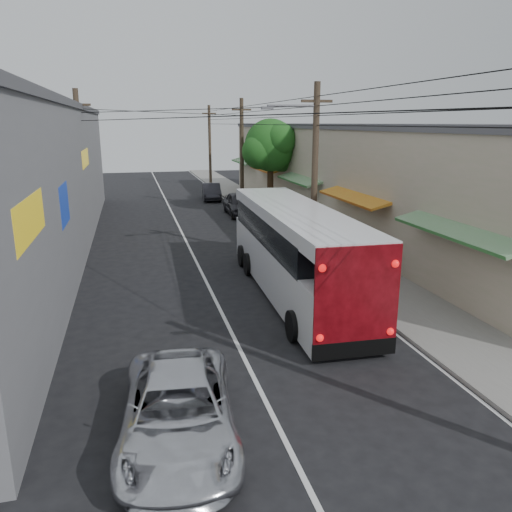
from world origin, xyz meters
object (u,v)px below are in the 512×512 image
(jeepney, at_px, (178,411))
(parked_car_mid, at_px, (240,204))
(parked_car_far, at_px, (211,192))
(parked_suv, at_px, (283,246))
(coach_bus, at_px, (294,250))
(pedestrian_far, at_px, (388,256))
(pedestrian_near, at_px, (345,255))

(jeepney, distance_m, parked_car_mid, 25.88)
(parked_car_far, bearing_deg, parked_car_mid, -78.55)
(parked_suv, relative_size, parked_car_far, 1.46)
(coach_bus, relative_size, parked_car_mid, 2.48)
(pedestrian_far, bearing_deg, parked_suv, -23.60)
(coach_bus, distance_m, pedestrian_far, 4.84)
(parked_suv, distance_m, parked_car_mid, 13.02)
(parked_suv, bearing_deg, jeepney, -109.22)
(coach_bus, height_order, pedestrian_far, coach_bus)
(coach_bus, height_order, jeepney, coach_bus)
(jeepney, bearing_deg, pedestrian_near, 55.70)
(jeepney, relative_size, parked_suv, 0.81)
(jeepney, relative_size, pedestrian_near, 2.70)
(pedestrian_near, distance_m, pedestrian_far, 1.98)
(parked_car_mid, bearing_deg, pedestrian_far, -78.18)
(pedestrian_near, bearing_deg, parked_suv, -32.29)
(parked_car_mid, xyz_separation_m, pedestrian_far, (3.00, -15.66, 0.05))
(jeepney, distance_m, parked_car_far, 33.21)
(parked_suv, xyz_separation_m, pedestrian_far, (3.80, -2.66, -0.03))
(parked_suv, distance_m, pedestrian_near, 3.25)
(parked_suv, bearing_deg, parked_car_far, 96.94)
(jeepney, xyz_separation_m, pedestrian_near, (7.72, 9.32, 0.35))
(coach_bus, bearing_deg, parked_suv, 80.37)
(parked_car_far, bearing_deg, coach_bus, -86.36)
(pedestrian_far, bearing_deg, coach_bus, 26.53)
(jeepney, height_order, parked_car_mid, parked_car_mid)
(pedestrian_far, bearing_deg, parked_car_mid, -67.75)
(parked_suv, xyz_separation_m, pedestrian_near, (1.83, -2.68, 0.15))
(parked_car_far, bearing_deg, pedestrian_near, -80.03)
(parked_suv, height_order, parked_car_mid, parked_suv)
(coach_bus, distance_m, jeepney, 9.62)
(parked_suv, height_order, pedestrian_near, pedestrian_near)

